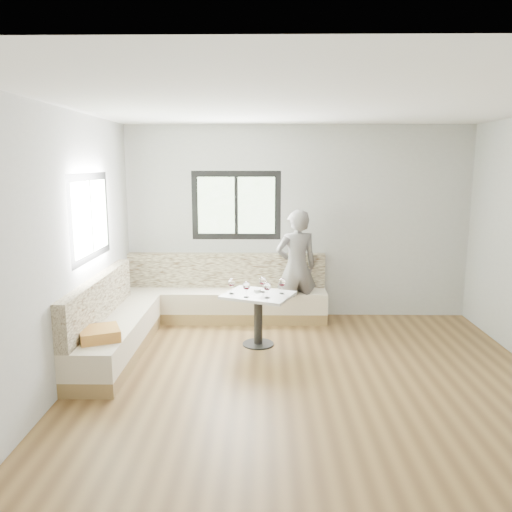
# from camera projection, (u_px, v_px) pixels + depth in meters

# --- Properties ---
(room) EXTENTS (5.01, 5.01, 2.81)m
(room) POSITION_uv_depth(u_px,v_px,m) (306.00, 250.00, 4.92)
(room) COLOR brown
(room) RESTS_ON ground
(banquette) EXTENTS (2.90, 2.80, 0.95)m
(banquette) POSITION_uv_depth(u_px,v_px,m) (182.00, 310.00, 6.66)
(banquette) COLOR olive
(banquette) RESTS_ON ground
(table) EXTENTS (0.98, 0.89, 0.66)m
(table) POSITION_uv_depth(u_px,v_px,m) (258.00, 307.00, 6.21)
(table) COLOR black
(table) RESTS_ON ground
(person) EXTENTS (0.67, 0.52, 1.63)m
(person) POSITION_uv_depth(u_px,v_px,m) (296.00, 267.00, 7.03)
(person) COLOR slate
(person) RESTS_ON ground
(olive_ramekin) EXTENTS (0.09, 0.09, 0.04)m
(olive_ramekin) POSITION_uv_depth(u_px,v_px,m) (257.00, 290.00, 6.27)
(olive_ramekin) COLOR white
(olive_ramekin) RESTS_ON table
(wine_glass_a) EXTENTS (0.09, 0.09, 0.20)m
(wine_glass_a) POSITION_uv_depth(u_px,v_px,m) (232.00, 283.00, 6.15)
(wine_glass_a) COLOR white
(wine_glass_a) RESTS_ON table
(wine_glass_b) EXTENTS (0.09, 0.09, 0.20)m
(wine_glass_b) POSITION_uv_depth(u_px,v_px,m) (246.00, 286.00, 5.99)
(wine_glass_b) COLOR white
(wine_glass_b) RESTS_ON table
(wine_glass_c) EXTENTS (0.09, 0.09, 0.20)m
(wine_glass_c) POSITION_uv_depth(u_px,v_px,m) (267.00, 287.00, 5.96)
(wine_glass_c) COLOR white
(wine_glass_c) RESTS_ON table
(wine_glass_d) EXTENTS (0.09, 0.09, 0.20)m
(wine_glass_d) POSITION_uv_depth(u_px,v_px,m) (263.00, 281.00, 6.23)
(wine_glass_d) COLOR white
(wine_glass_d) RESTS_ON table
(wine_glass_e) EXTENTS (0.09, 0.09, 0.20)m
(wine_glass_e) POSITION_uv_depth(u_px,v_px,m) (282.00, 283.00, 6.16)
(wine_glass_e) COLOR white
(wine_glass_e) RESTS_ON table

